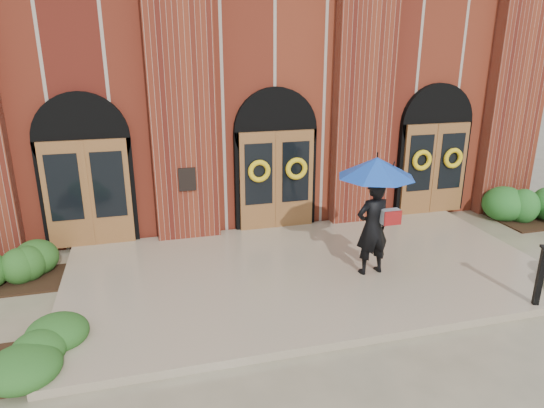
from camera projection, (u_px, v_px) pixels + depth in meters
name	position (u px, v px, depth m)	size (l,w,h in m)	color
ground	(311.00, 278.00, 10.18)	(90.00, 90.00, 0.00)	gray
landing	(309.00, 272.00, 10.29)	(10.00, 5.30, 0.15)	gray
church_building	(231.00, 78.00, 17.12)	(16.20, 12.53, 7.00)	maroon
man_with_umbrella	(375.00, 194.00, 9.56)	(1.68, 1.68, 2.45)	black
metal_post	(541.00, 274.00, 8.68)	(0.20, 0.20, 1.15)	black
hedge_front_left	(30.00, 352.00, 7.33)	(1.39, 1.19, 0.49)	#23511C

